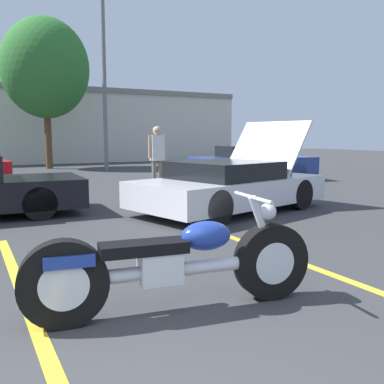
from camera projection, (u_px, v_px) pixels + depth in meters
parking_stripe_foreground at (24, 296)px, 4.10m from camera, size 0.12×5.03×0.01m
parking_stripe_middle at (278, 255)px, 5.56m from camera, size 0.12×5.03×0.01m
light_pole at (106, 65)px, 18.66m from camera, size 1.21×0.28×8.51m
tree_background at (45, 68)px, 20.06m from camera, size 4.06×4.06×7.06m
motorcycle at (174, 265)px, 3.71m from camera, size 2.59×0.78×1.00m
show_car_hood_open at (231, 186)px, 8.79m from camera, size 4.44×2.88×1.87m
parked_car_right_row at (252, 164)px, 14.94m from camera, size 4.43×2.57×1.21m
spectator_near_motorcycle at (157, 153)px, 11.66m from camera, size 0.52×0.24×1.81m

